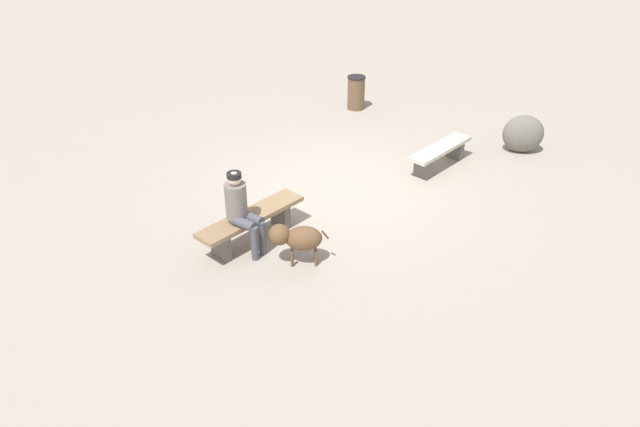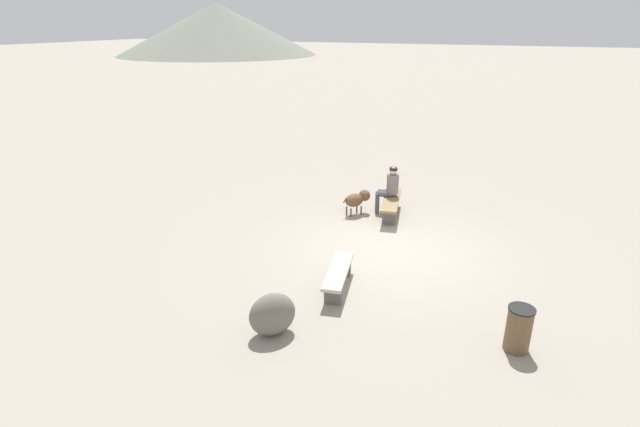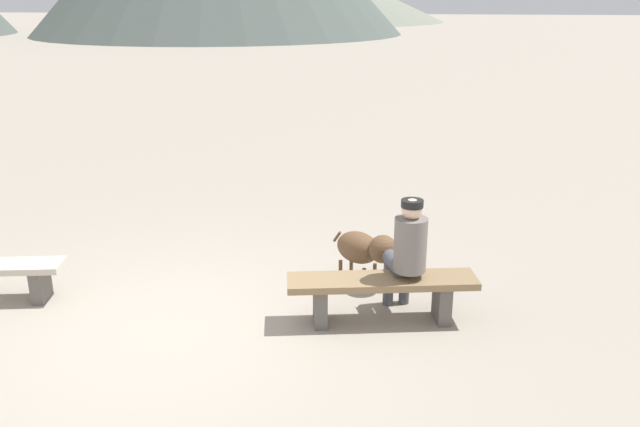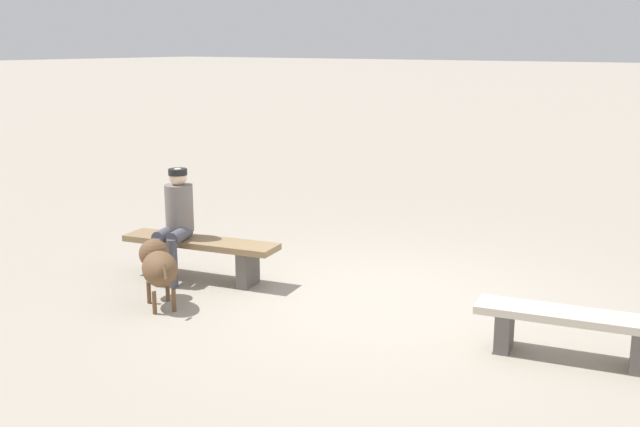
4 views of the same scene
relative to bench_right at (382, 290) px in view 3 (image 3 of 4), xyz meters
The scene contains 4 objects.
ground 2.16m from the bench_right, 165.96° to the right, with size 210.00×210.00×0.06m, color #9E9384.
bench_right is the anchor object (origin of this frame).
seated_person 0.48m from the bench_right, 30.58° to the left, with size 0.44×0.62×1.29m.
dog 0.91m from the bench_right, 105.03° to the left, with size 0.77×0.65×0.64m.
Camera 3 is at (2.31, -5.43, 3.14)m, focal length 36.81 mm.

